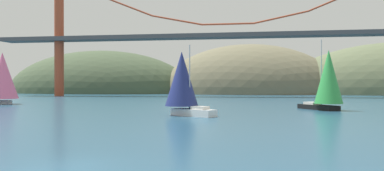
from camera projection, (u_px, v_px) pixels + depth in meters
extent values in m
plane|color=navy|center=(68.00, 167.00, 18.09)|extent=(360.00, 360.00, 0.00)
ellipsoid|color=#6B664C|center=(249.00, 93.00, 150.37)|extent=(68.19, 44.00, 37.48)
ellipsoid|color=#425138|center=(100.00, 93.00, 160.37)|extent=(77.17, 44.00, 34.26)
cylinder|color=#A34228|center=(59.00, 33.00, 120.24)|extent=(2.80, 2.80, 38.39)
cube|color=#47474C|center=(228.00, 36.00, 111.67)|extent=(138.92, 6.00, 1.20)
cylinder|color=#A34228|center=(128.00, 7.00, 116.52)|extent=(14.89, 0.50, 6.36)
cylinder|color=#A34228|center=(177.00, 20.00, 114.10)|extent=(14.80, 0.50, 3.44)
cylinder|color=#A34228|center=(228.00, 24.00, 111.65)|extent=(14.70, 0.50, 0.50)
cylinder|color=#A34228|center=(281.00, 17.00, 109.19)|extent=(14.80, 0.50, 3.44)
cube|color=black|center=(318.00, 107.00, 57.63)|extent=(5.43, 7.00, 0.69)
cube|color=beige|center=(312.00, 103.00, 58.79)|extent=(2.53, 2.73, 0.36)
cylinder|color=#B2B2B7|center=(321.00, 72.00, 56.97)|extent=(0.14, 0.14, 9.49)
cone|color=green|center=(329.00, 77.00, 55.56)|extent=(5.42, 5.42, 7.59)
cube|color=white|center=(193.00, 113.00, 46.08)|extent=(5.80, 4.38, 0.83)
cube|color=beige|center=(200.00, 108.00, 45.41)|extent=(2.24, 2.05, 0.36)
cylinder|color=#B2B2B7|center=(190.00, 77.00, 46.42)|extent=(0.14, 0.14, 7.55)
cone|color=navy|center=(182.00, 79.00, 47.23)|extent=(5.47, 5.47, 6.54)
cone|color=pink|center=(2.00, 76.00, 72.30)|extent=(6.71, 6.71, 8.49)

